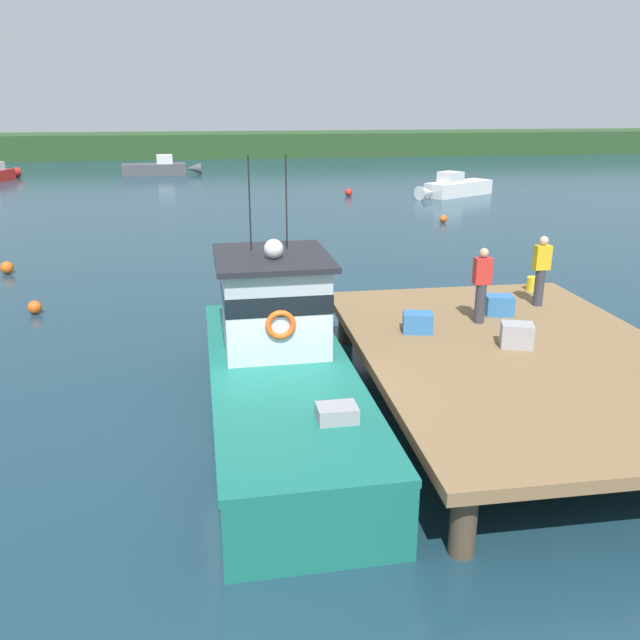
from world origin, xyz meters
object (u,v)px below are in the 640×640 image
(crate_single_by_cleat, at_px, (517,335))
(mooring_buoy_channel_marker, at_px, (7,268))
(crate_stack_near_edge, at_px, (418,322))
(mooring_buoy_inshore, at_px, (35,307))
(moored_boat_off_the_point, at_px, (160,168))
(bait_bucket, at_px, (533,284))
(main_fishing_boat, at_px, (278,366))
(deckhand_by_the_boat, at_px, (541,269))
(deckhand_further_back, at_px, (482,284))
(moored_boat_mid_harbor, at_px, (454,188))
(crate_single_far, at_px, (499,305))
(mooring_buoy_spare_mooring, at_px, (443,219))
(mooring_buoy_outer, at_px, (349,192))

(crate_single_by_cleat, xyz_separation_m, mooring_buoy_channel_marker, (-12.92, 12.44, -1.22))
(crate_stack_near_edge, bearing_deg, mooring_buoy_inshore, 145.02)
(moored_boat_off_the_point, bearing_deg, bait_bucket, -73.26)
(mooring_buoy_inshore, height_order, mooring_buoy_channel_marker, mooring_buoy_channel_marker)
(main_fishing_boat, bearing_deg, crate_single_by_cleat, -2.00)
(deckhand_by_the_boat, height_order, mooring_buoy_inshore, deckhand_by_the_boat)
(mooring_buoy_inshore, distance_m, mooring_buoy_channel_marker, 5.32)
(deckhand_by_the_boat, bearing_deg, mooring_buoy_inshore, 158.00)
(crate_single_by_cleat, bearing_deg, bait_bucket, 60.13)
(bait_bucket, distance_m, deckhand_by_the_boat, 1.48)
(bait_bucket, bearing_deg, main_fishing_boat, -152.24)
(deckhand_further_back, bearing_deg, moored_boat_mid_harbor, 71.27)
(crate_single_far, xyz_separation_m, mooring_buoy_spare_mooring, (4.87, 17.88, -1.24))
(main_fishing_boat, xyz_separation_m, moored_boat_off_the_point, (-5.36, 43.82, -0.47))
(crate_stack_near_edge, relative_size, mooring_buoy_spare_mooring, 1.63)
(bait_bucket, relative_size, mooring_buoy_spare_mooring, 0.92)
(deckhand_by_the_boat, relative_size, moored_boat_off_the_point, 0.26)
(deckhand_by_the_boat, xyz_separation_m, mooring_buoy_channel_marker, (-14.58, 9.95, -1.84))
(crate_single_far, relative_size, deckhand_further_back, 0.37)
(bait_bucket, height_order, moored_boat_off_the_point, moored_boat_off_the_point)
(moored_boat_off_the_point, bearing_deg, mooring_buoy_inshore, -91.35)
(mooring_buoy_inshore, bearing_deg, main_fishing_boat, -49.91)
(main_fishing_boat, relative_size, bait_bucket, 28.95)
(main_fishing_boat, relative_size, crate_single_far, 16.41)
(crate_stack_near_edge, xyz_separation_m, mooring_buoy_channel_marker, (-11.27, 11.33, -1.19))
(deckhand_further_back, height_order, moored_boat_mid_harbor, deckhand_further_back)
(bait_bucket, xyz_separation_m, deckhand_by_the_boat, (-0.47, -1.22, 0.69))
(crate_stack_near_edge, height_order, bait_bucket, crate_stack_near_edge)
(crate_single_far, distance_m, crate_stack_near_edge, 2.28)
(crate_single_by_cleat, relative_size, deckhand_further_back, 0.37)
(moored_boat_off_the_point, relative_size, mooring_buoy_outer, 13.00)
(crate_single_far, xyz_separation_m, crate_stack_near_edge, (-2.12, -0.84, -0.02))
(moored_boat_off_the_point, bearing_deg, deckhand_further_back, -76.99)
(bait_bucket, relative_size, mooring_buoy_outer, 0.71)
(deckhand_by_the_boat, distance_m, mooring_buoy_channel_marker, 17.75)
(main_fishing_boat, xyz_separation_m, deckhand_by_the_boat, (6.28, 2.33, 1.05))
(main_fishing_boat, height_order, mooring_buoy_spare_mooring, main_fishing_boat)
(moored_boat_off_the_point, distance_m, mooring_buoy_outer, 18.98)
(deckhand_further_back, distance_m, moored_boat_mid_harbor, 28.81)
(crate_single_by_cleat, height_order, moored_boat_off_the_point, crate_single_by_cleat)
(bait_bucket, bearing_deg, deckhand_by_the_boat, -111.08)
(main_fishing_boat, relative_size, mooring_buoy_spare_mooring, 26.78)
(deckhand_further_back, distance_m, moored_boat_off_the_point, 43.62)
(crate_stack_near_edge, distance_m, bait_bucket, 4.59)
(deckhand_further_back, relative_size, mooring_buoy_channel_marker, 3.74)
(mooring_buoy_inshore, height_order, mooring_buoy_outer, mooring_buoy_outer)
(moored_boat_off_the_point, xyz_separation_m, mooring_buoy_spare_mooring, (15.32, -24.14, -0.35))
(deckhand_further_back, distance_m, mooring_buoy_channel_marker, 16.90)
(main_fishing_boat, height_order, mooring_buoy_outer, main_fishing_boat)
(bait_bucket, xyz_separation_m, deckhand_further_back, (-2.30, -2.21, 0.69))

